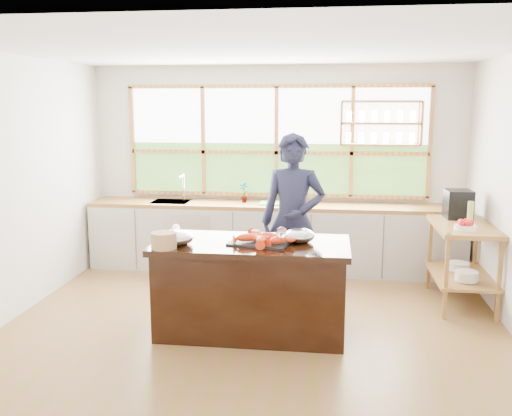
% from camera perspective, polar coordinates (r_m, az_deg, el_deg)
% --- Properties ---
extents(ground_plane, '(5.00, 5.00, 0.00)m').
position_cam_1_polar(ground_plane, '(5.89, -0.15, -11.51)').
color(ground_plane, brown).
extents(room_shell, '(5.02, 4.52, 2.71)m').
position_cam_1_polar(room_shell, '(5.99, 0.72, 6.12)').
color(room_shell, silver).
rests_on(room_shell, ground_plane).
extents(back_counter, '(4.90, 0.63, 0.90)m').
position_cam_1_polar(back_counter, '(7.60, 1.65, -2.87)').
color(back_counter, beige).
rests_on(back_counter, ground_plane).
extents(right_shelf_unit, '(0.62, 1.10, 0.90)m').
position_cam_1_polar(right_shelf_unit, '(6.67, 19.97, -4.07)').
color(right_shelf_unit, '#905F2E').
rests_on(right_shelf_unit, ground_plane).
extents(island, '(1.85, 0.90, 0.90)m').
position_cam_1_polar(island, '(5.55, -0.43, -7.93)').
color(island, black).
rests_on(island, ground_plane).
extents(cook, '(0.74, 0.53, 1.90)m').
position_cam_1_polar(cook, '(6.14, 3.72, -1.37)').
color(cook, '#191C34').
rests_on(cook, ground_plane).
extents(potted_plant, '(0.17, 0.13, 0.28)m').
position_cam_1_polar(potted_plant, '(7.59, -1.23, 1.62)').
color(potted_plant, slate).
rests_on(potted_plant, back_counter).
extents(cutting_board, '(0.40, 0.30, 0.01)m').
position_cam_1_polar(cutting_board, '(7.50, 1.93, 0.49)').
color(cutting_board, '#62B13E').
rests_on(cutting_board, back_counter).
extents(espresso_machine, '(0.30, 0.32, 0.33)m').
position_cam_1_polar(espresso_machine, '(6.93, 19.56, 0.36)').
color(espresso_machine, black).
rests_on(espresso_machine, right_shelf_unit).
extents(wine_bottle, '(0.08, 0.08, 0.26)m').
position_cam_1_polar(wine_bottle, '(6.58, 20.65, -0.50)').
color(wine_bottle, '#A3B55B').
rests_on(wine_bottle, right_shelf_unit).
extents(fruit_bowl, '(0.23, 0.23, 0.11)m').
position_cam_1_polar(fruit_bowl, '(6.34, 20.20, -1.65)').
color(fruit_bowl, white).
rests_on(fruit_bowl, right_shelf_unit).
extents(slate_board, '(0.62, 0.50, 0.02)m').
position_cam_1_polar(slate_board, '(5.39, 0.44, -3.45)').
color(slate_board, black).
rests_on(slate_board, island).
extents(lobster_pile, '(0.52, 0.48, 0.08)m').
position_cam_1_polar(lobster_pile, '(5.35, 0.64, -3.02)').
color(lobster_pile, '#E74409').
rests_on(lobster_pile, slate_board).
extents(mixing_bowl_left, '(0.29, 0.29, 0.14)m').
position_cam_1_polar(mixing_bowl_left, '(5.39, -7.79, -2.96)').
color(mixing_bowl_left, '#B3B5BB').
rests_on(mixing_bowl_left, island).
extents(mixing_bowl_right, '(0.29, 0.29, 0.14)m').
position_cam_1_polar(mixing_bowl_right, '(5.44, 4.38, -2.76)').
color(mixing_bowl_right, '#B3B5BB').
rests_on(mixing_bowl_right, island).
extents(wine_glass, '(0.08, 0.08, 0.22)m').
position_cam_1_polar(wine_glass, '(5.07, 2.57, -2.56)').
color(wine_glass, silver).
rests_on(wine_glass, island).
extents(wicker_basket, '(0.23, 0.23, 0.15)m').
position_cam_1_polar(wicker_basket, '(5.25, -9.21, -3.23)').
color(wicker_basket, '#9E7D45').
rests_on(wicker_basket, island).
extents(parchment_roll, '(0.16, 0.31, 0.08)m').
position_cam_1_polar(parchment_roll, '(5.78, -7.99, -2.29)').
color(parchment_roll, white).
rests_on(parchment_roll, island).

